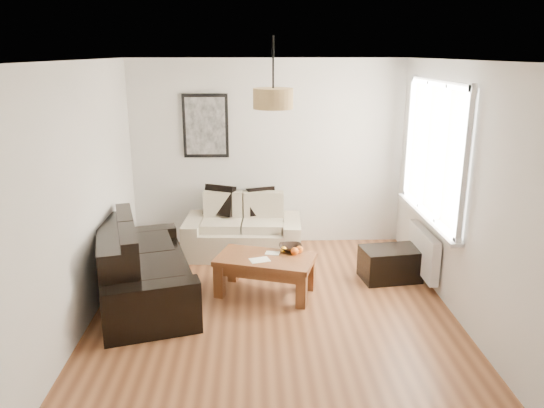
{
  "coord_description": "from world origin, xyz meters",
  "views": [
    {
      "loc": [
        -0.21,
        -4.95,
        2.68
      ],
      "look_at": [
        0.0,
        0.6,
        1.05
      ],
      "focal_mm": 34.42,
      "sensor_mm": 36.0,
      "label": 1
    }
  ],
  "objects_px": {
    "sofa_leather": "(144,264)",
    "ottoman": "(390,264)",
    "coffee_table": "(265,275)",
    "loveseat_cream": "(243,227)"
  },
  "relations": [
    {
      "from": "coffee_table",
      "to": "ottoman",
      "type": "distance_m",
      "value": 1.57
    },
    {
      "from": "sofa_leather",
      "to": "coffee_table",
      "type": "xyz_separation_m",
      "value": [
        1.35,
        0.08,
        -0.2
      ]
    },
    {
      "from": "sofa_leather",
      "to": "ottoman",
      "type": "height_order",
      "value": "sofa_leather"
    },
    {
      "from": "ottoman",
      "to": "coffee_table",
      "type": "bearing_deg",
      "value": -167.73
    },
    {
      "from": "loveseat_cream",
      "to": "coffee_table",
      "type": "height_order",
      "value": "loveseat_cream"
    },
    {
      "from": "loveseat_cream",
      "to": "coffee_table",
      "type": "bearing_deg",
      "value": -74.0
    },
    {
      "from": "ottoman",
      "to": "loveseat_cream",
      "type": "bearing_deg",
      "value": 153.15
    },
    {
      "from": "sofa_leather",
      "to": "coffee_table",
      "type": "bearing_deg",
      "value": -102.48
    },
    {
      "from": "coffee_table",
      "to": "ottoman",
      "type": "relative_size",
      "value": 1.57
    },
    {
      "from": "loveseat_cream",
      "to": "ottoman",
      "type": "height_order",
      "value": "loveseat_cream"
    }
  ]
}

